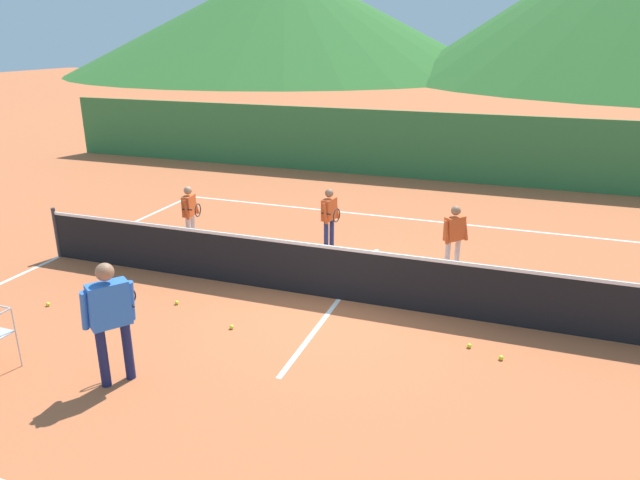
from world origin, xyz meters
The scene contains 16 objects.
ground_plane centered at (0.00, 0.00, 0.00)m, with size 120.00×120.00×0.00m, color #BC6038.
line_baseline_far centered at (0.00, 5.05, 0.00)m, with size 12.22×0.08×0.01m, color white.
line_sideline_west centered at (-6.11, 0.00, 0.00)m, with size 0.08×10.40×0.01m, color white.
line_service_center centered at (0.00, 0.00, 0.00)m, with size 0.08×5.27×0.01m, color white.
tennis_net centered at (0.00, 0.00, 0.50)m, with size 12.28×0.08×1.05m.
instructor centered at (-1.97, -3.40, 1.01)m, with size 0.58×0.83×1.69m.
student_0 centered at (-3.97, 1.67, 0.77)m, with size 0.47×0.59×1.28m.
student_1 centered at (-0.99, 2.35, 0.79)m, with size 0.42×0.68×1.32m.
student_2 centered at (1.67, 1.92, 0.80)m, with size 0.47×0.49×1.33m.
tennis_ball_1 centered at (2.32, -0.93, 0.03)m, with size 0.07×0.07×0.07m, color yellow.
tennis_ball_2 centered at (-1.25, -1.60, 0.03)m, with size 0.07×0.07×0.07m, color yellow.
tennis_ball_3 centered at (-4.57, -1.93, 0.03)m, with size 0.07×0.07×0.07m, color yellow.
tennis_ball_4 centered at (2.78, -1.12, 0.03)m, with size 0.07×0.07×0.07m, color yellow.
tennis_ball_6 centered at (-2.55, -1.13, 0.03)m, with size 0.07×0.07×0.07m, color yellow.
windscreen_fence centered at (0.00, 9.40, 1.06)m, with size 26.89×0.08×2.12m, color #33753D.
hill_0 centered at (-26.22, 59.53, 6.27)m, with size 51.18×51.18×12.53m, color #2D6628.
Camera 1 is at (2.80, -8.74, 4.34)m, focal length 32.54 mm.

